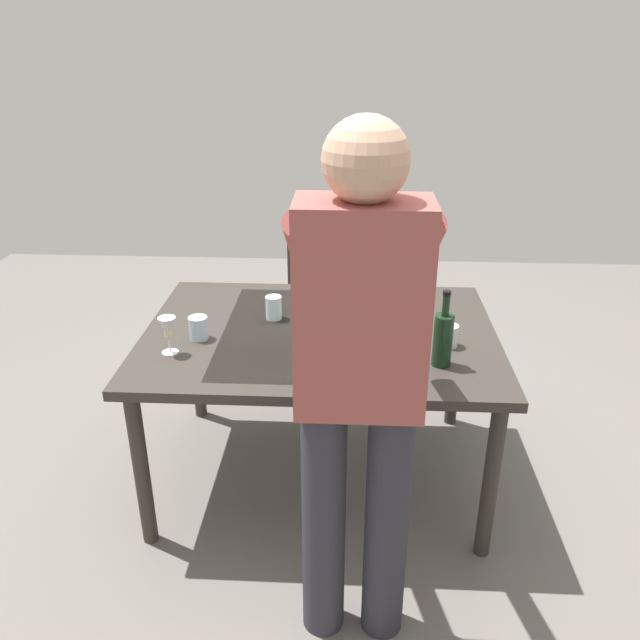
{
  "coord_description": "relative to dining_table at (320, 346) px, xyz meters",
  "views": [
    {
      "loc": [
        -0.12,
        2.36,
        1.86
      ],
      "look_at": [
        0.0,
        0.0,
        0.78
      ],
      "focal_mm": 35.49,
      "sensor_mm": 36.0,
      "label": 1
    }
  ],
  "objects": [
    {
      "name": "ground_plane",
      "position": [
        0.0,
        0.0,
        -0.66
      ],
      "size": [
        6.0,
        6.0,
        0.0
      ],
      "primitive_type": "plane",
      "color": "#66605B"
    },
    {
      "name": "dining_table",
      "position": [
        0.0,
        0.0,
        0.0
      ],
      "size": [
        1.46,
        1.05,
        0.73
      ],
      "color": "#332D28",
      "rests_on": "ground_plane"
    },
    {
      "name": "chair_near",
      "position": [
        0.04,
        -0.91,
        -0.13
      ],
      "size": [
        0.4,
        0.4,
        0.91
      ],
      "color": "black",
      "rests_on": "ground_plane"
    },
    {
      "name": "person_server",
      "position": [
        -0.15,
        0.79,
        0.3
      ],
      "size": [
        0.42,
        0.61,
        1.69
      ],
      "color": "#2D2D38",
      "rests_on": "ground_plane"
    },
    {
      "name": "wine_bottle",
      "position": [
        -0.47,
        0.27,
        0.18
      ],
      "size": [
        0.07,
        0.07,
        0.3
      ],
      "color": "black",
      "rests_on": "dining_table"
    },
    {
      "name": "wine_glass_left",
      "position": [
        0.07,
        -0.13,
        0.17
      ],
      "size": [
        0.07,
        0.07,
        0.15
      ],
      "color": "white",
      "rests_on": "dining_table"
    },
    {
      "name": "wine_glass_right",
      "position": [
        0.57,
        0.23,
        0.17
      ],
      "size": [
        0.07,
        0.07,
        0.15
      ],
      "color": "white",
      "rests_on": "dining_table"
    },
    {
      "name": "water_cup_near_left",
      "position": [
        0.49,
        0.1,
        0.12
      ],
      "size": [
        0.08,
        0.08,
        0.09
      ],
      "primitive_type": "cylinder",
      "color": "silver",
      "rests_on": "dining_table"
    },
    {
      "name": "water_cup_near_right",
      "position": [
        -0.51,
        0.11,
        0.11
      ],
      "size": [
        0.07,
        0.07,
        0.09
      ],
      "primitive_type": "cylinder",
      "color": "silver",
      "rests_on": "dining_table"
    },
    {
      "name": "water_cup_far_left",
      "position": [
        0.21,
        -0.11,
        0.12
      ],
      "size": [
        0.07,
        0.07,
        0.1
      ],
      "primitive_type": "cylinder",
      "color": "silver",
      "rests_on": "dining_table"
    },
    {
      "name": "serving_bowl_pasta",
      "position": [
        -0.16,
        -0.08,
        0.1
      ],
      "size": [
        0.3,
        0.3,
        0.07
      ],
      "color": "silver",
      "rests_on": "dining_table"
    },
    {
      "name": "dinner_plate_near",
      "position": [
        -0.36,
        -0.34,
        0.07
      ],
      "size": [
        0.23,
        0.23,
        0.01
      ],
      "primitive_type": "cylinder",
      "color": "silver",
      "rests_on": "dining_table"
    },
    {
      "name": "table_knife",
      "position": [
        -0.01,
        0.3,
        0.07
      ],
      "size": [
        0.09,
        0.19,
        0.0
      ],
      "primitive_type": "cube",
      "rotation": [
        0.0,
        0.0,
        0.37
      ],
      "color": "silver",
      "rests_on": "dining_table"
    }
  ]
}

